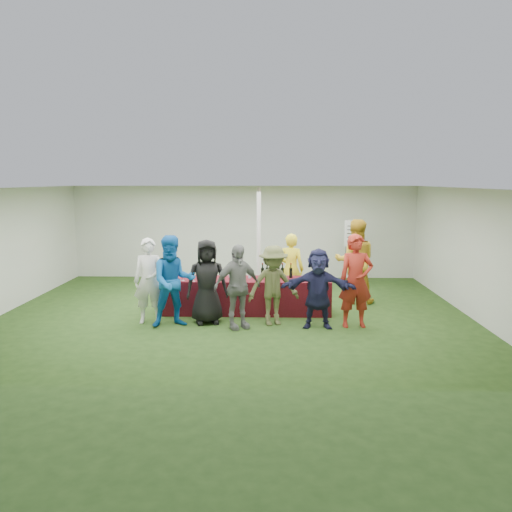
{
  "coord_description": "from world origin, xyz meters",
  "views": [
    {
      "loc": [
        0.77,
        -10.56,
        2.88
      ],
      "look_at": [
        0.47,
        0.02,
        1.25
      ],
      "focal_mm": 35.0,
      "sensor_mm": 36.0,
      "label": 1
    }
  ],
  "objects_px": {
    "dump_bucket": "(320,277)",
    "customer_6": "(356,281)",
    "customer_3": "(237,287)",
    "wine_list_sign": "(354,238)",
    "customer_0": "(149,281)",
    "staff_back": "(355,261)",
    "customer_5": "(318,288)",
    "serving_table": "(247,296)",
    "customer_2": "(207,282)",
    "customer_4": "(273,285)",
    "staff_pourer": "(291,269)",
    "customer_1": "(173,281)"
  },
  "relations": [
    {
      "from": "customer_3",
      "to": "customer_4",
      "type": "xyz_separation_m",
      "value": [
        0.7,
        0.26,
        -0.03
      ]
    },
    {
      "from": "customer_2",
      "to": "customer_4",
      "type": "bearing_deg",
      "value": -15.94
    },
    {
      "from": "customer_0",
      "to": "customer_1",
      "type": "bearing_deg",
      "value": -27.97
    },
    {
      "from": "dump_bucket",
      "to": "customer_1",
      "type": "distance_m",
      "value": 3.08
    },
    {
      "from": "serving_table",
      "to": "customer_0",
      "type": "xyz_separation_m",
      "value": [
        -1.92,
        -0.83,
        0.49
      ]
    },
    {
      "from": "customer_0",
      "to": "customer_5",
      "type": "bearing_deg",
      "value": -8.49
    },
    {
      "from": "dump_bucket",
      "to": "customer_0",
      "type": "height_order",
      "value": "customer_0"
    },
    {
      "from": "serving_table",
      "to": "customer_3",
      "type": "height_order",
      "value": "customer_3"
    },
    {
      "from": "wine_list_sign",
      "to": "staff_back",
      "type": "xyz_separation_m",
      "value": [
        -0.25,
        -1.76,
        -0.33
      ]
    },
    {
      "from": "customer_0",
      "to": "customer_6",
      "type": "relative_size",
      "value": 0.94
    },
    {
      "from": "wine_list_sign",
      "to": "customer_5",
      "type": "bearing_deg",
      "value": -108.8
    },
    {
      "from": "dump_bucket",
      "to": "customer_6",
      "type": "bearing_deg",
      "value": -51.74
    },
    {
      "from": "staff_back",
      "to": "customer_5",
      "type": "xyz_separation_m",
      "value": [
        -1.06,
        -2.07,
        -0.2
      ]
    },
    {
      "from": "customer_5",
      "to": "customer_6",
      "type": "relative_size",
      "value": 0.85
    },
    {
      "from": "customer_1",
      "to": "customer_5",
      "type": "relative_size",
      "value": 1.16
    },
    {
      "from": "customer_1",
      "to": "customer_4",
      "type": "xyz_separation_m",
      "value": [
        1.96,
        0.15,
        -0.11
      ]
    },
    {
      "from": "serving_table",
      "to": "customer_3",
      "type": "xyz_separation_m",
      "value": [
        -0.13,
        -1.17,
        0.45
      ]
    },
    {
      "from": "customer_0",
      "to": "customer_3",
      "type": "xyz_separation_m",
      "value": [
        1.79,
        -0.34,
        -0.04
      ]
    },
    {
      "from": "staff_pourer",
      "to": "staff_back",
      "type": "height_order",
      "value": "staff_back"
    },
    {
      "from": "wine_list_sign",
      "to": "customer_5",
      "type": "relative_size",
      "value": 1.15
    },
    {
      "from": "dump_bucket",
      "to": "customer_3",
      "type": "relative_size",
      "value": 0.14
    },
    {
      "from": "customer_3",
      "to": "customer_4",
      "type": "distance_m",
      "value": 0.75
    },
    {
      "from": "customer_2",
      "to": "customer_4",
      "type": "xyz_separation_m",
      "value": [
        1.33,
        -0.08,
        -0.05
      ]
    },
    {
      "from": "customer_3",
      "to": "customer_5",
      "type": "distance_m",
      "value": 1.57
    },
    {
      "from": "customer_5",
      "to": "customer_6",
      "type": "distance_m",
      "value": 0.76
    },
    {
      "from": "customer_0",
      "to": "customer_3",
      "type": "bearing_deg",
      "value": -15.03
    },
    {
      "from": "staff_back",
      "to": "customer_3",
      "type": "bearing_deg",
      "value": 45.41
    },
    {
      "from": "serving_table",
      "to": "staff_back",
      "type": "height_order",
      "value": "staff_back"
    },
    {
      "from": "wine_list_sign",
      "to": "customer_3",
      "type": "height_order",
      "value": "wine_list_sign"
    },
    {
      "from": "customer_5",
      "to": "customer_6",
      "type": "bearing_deg",
      "value": 9.26
    },
    {
      "from": "customer_2",
      "to": "customer_5",
      "type": "relative_size",
      "value": 1.09
    },
    {
      "from": "customer_4",
      "to": "staff_back",
      "type": "bearing_deg",
      "value": 28.43
    },
    {
      "from": "customer_6",
      "to": "customer_2",
      "type": "bearing_deg",
      "value": 171.3
    },
    {
      "from": "wine_list_sign",
      "to": "customer_3",
      "type": "relative_size",
      "value": 1.09
    },
    {
      "from": "dump_bucket",
      "to": "customer_0",
      "type": "bearing_deg",
      "value": -170.12
    },
    {
      "from": "customer_3",
      "to": "customer_6",
      "type": "xyz_separation_m",
      "value": [
        2.31,
        0.17,
        0.09
      ]
    },
    {
      "from": "wine_list_sign",
      "to": "customer_4",
      "type": "height_order",
      "value": "wine_list_sign"
    },
    {
      "from": "staff_pourer",
      "to": "staff_back",
      "type": "xyz_separation_m",
      "value": [
        1.51,
        0.24,
        0.15
      ]
    },
    {
      "from": "wine_list_sign",
      "to": "customer_2",
      "type": "distance_m",
      "value": 5.03
    },
    {
      "from": "dump_bucket",
      "to": "customer_4",
      "type": "height_order",
      "value": "customer_4"
    },
    {
      "from": "staff_back",
      "to": "customer_3",
      "type": "relative_size",
      "value": 1.19
    },
    {
      "from": "staff_pourer",
      "to": "customer_1",
      "type": "height_order",
      "value": "customer_1"
    },
    {
      "from": "customer_2",
      "to": "customer_3",
      "type": "height_order",
      "value": "customer_2"
    },
    {
      "from": "staff_back",
      "to": "customer_6",
      "type": "relative_size",
      "value": 1.07
    },
    {
      "from": "serving_table",
      "to": "customer_6",
      "type": "distance_m",
      "value": 2.46
    },
    {
      "from": "dump_bucket",
      "to": "staff_back",
      "type": "xyz_separation_m",
      "value": [
        0.93,
        1.22,
        0.14
      ]
    },
    {
      "from": "customer_6",
      "to": "customer_5",
      "type": "bearing_deg",
      "value": -179.61
    },
    {
      "from": "dump_bucket",
      "to": "staff_back",
      "type": "height_order",
      "value": "staff_back"
    },
    {
      "from": "customer_1",
      "to": "customer_3",
      "type": "height_order",
      "value": "customer_1"
    },
    {
      "from": "serving_table",
      "to": "customer_3",
      "type": "relative_size",
      "value": 2.18
    }
  ]
}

